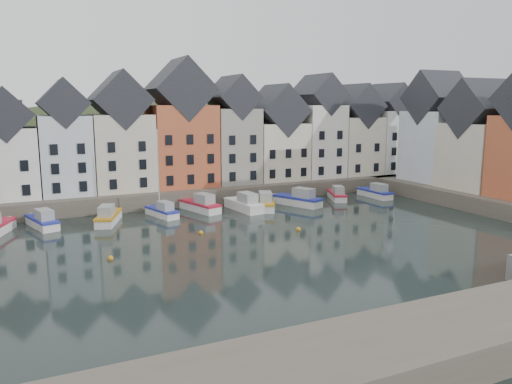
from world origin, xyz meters
TOP-DOWN VIEW (x-y plane):
  - ground at (0.00, 0.00)m, footprint 260.00×260.00m
  - far_quay at (0.00, 30.00)m, footprint 90.00×16.00m
  - near_wall at (-10.00, -22.00)m, footprint 50.00×6.00m
  - hillside at (0.02, 56.00)m, footprint 153.60×70.40m
  - far_terrace at (3.21, 28.00)m, footprint 72.37×8.16m
  - right_terrace at (36.00, 8.07)m, footprint 8.30×24.25m
  - mooring_buoys at (-4.00, 5.33)m, footprint 20.50×5.50m
  - boat_b at (-18.87, 18.10)m, footprint 3.52×6.45m
  - boat_c at (-12.01, 17.11)m, footprint 4.05×6.63m
  - boat_d at (-5.53, 17.85)m, footprint 3.11×5.85m
  - boat_e at (-0.30, 18.88)m, footprint 3.85×7.03m
  - boat_f at (4.88, 16.95)m, footprint 2.89×7.12m
  - boat_g at (7.71, 16.77)m, footprint 4.46×7.05m
  - boat_h at (12.77, 16.78)m, footprint 4.84×7.28m
  - boat_i at (19.89, 18.19)m, footprint 3.92×6.10m
  - boat_j at (25.92, 17.22)m, footprint 2.07×6.18m

SIDE VIEW (x-z plane):
  - hillside at x=0.02m, z-range -49.96..14.04m
  - ground at x=0.00m, z-range 0.00..0.00m
  - mooring_buoys at x=-4.00m, z-range -0.10..0.40m
  - boat_i at x=19.89m, z-range -0.45..1.79m
  - boat_d at x=-5.53m, z-range -4.65..6.04m
  - boat_j at x=25.92m, z-range -0.48..1.88m
  - boat_b at x=-18.87m, z-range -0.48..1.89m
  - boat_c at x=-12.01m, z-range -0.49..1.94m
  - boat_e at x=-0.30m, z-range -0.52..2.06m
  - boat_g at x=7.71m, z-range -0.52..2.07m
  - boat_f at x=4.88m, z-range -0.54..2.12m
  - boat_h at x=12.77m, z-range -0.54..2.15m
  - far_quay at x=0.00m, z-range 0.00..2.00m
  - near_wall at x=-10.00m, z-range 0.00..2.00m
  - far_terrace at x=3.21m, z-range -0.01..17.76m
  - right_terrace at x=36.00m, z-range 0.73..17.10m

